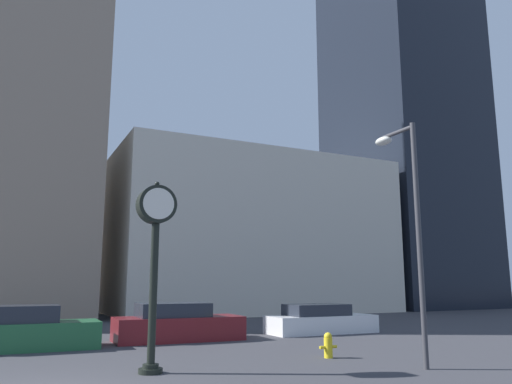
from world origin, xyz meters
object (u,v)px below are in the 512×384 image
(street_clock, at_px, (155,237))
(fire_hydrant_far, at_px, (328,345))
(street_lamp_right, at_px, (407,203))
(car_green, at_px, (20,331))
(car_maroon, at_px, (177,324))
(car_white, at_px, (320,321))

(street_clock, xyz_separation_m, fire_hydrant_far, (5.24, 0.19, -2.92))
(fire_hydrant_far, xyz_separation_m, street_lamp_right, (1.14, -2.29, 3.92))
(car_green, xyz_separation_m, car_maroon, (5.36, 0.35, -0.01))
(car_maroon, relative_size, fire_hydrant_far, 6.69)
(fire_hydrant_far, height_order, street_lamp_right, street_lamp_right)
(street_lamp_right, bearing_deg, street_clock, 161.77)
(fire_hydrant_far, bearing_deg, car_maroon, 113.45)
(car_white, height_order, fire_hydrant_far, car_white)
(car_maroon, distance_m, street_lamp_right, 9.91)
(car_green, relative_size, fire_hydrant_far, 6.71)
(street_clock, bearing_deg, car_white, 34.94)
(car_maroon, xyz_separation_m, fire_hydrant_far, (2.64, -6.09, -0.23))
(street_clock, relative_size, car_white, 0.98)
(street_clock, xyz_separation_m, car_maroon, (2.60, 6.28, -2.69))
(car_green, distance_m, fire_hydrant_far, 9.86)
(street_clock, distance_m, car_green, 7.07)
(fire_hydrant_far, bearing_deg, street_clock, -177.94)
(car_green, bearing_deg, car_maroon, 5.32)
(car_green, relative_size, car_maroon, 1.00)
(car_maroon, height_order, car_white, car_maroon)
(car_white, distance_m, fire_hydrant_far, 7.12)
(car_green, relative_size, car_white, 1.01)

